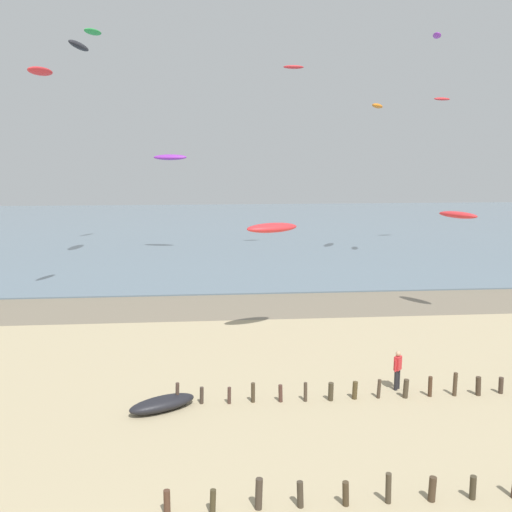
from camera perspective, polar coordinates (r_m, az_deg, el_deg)
name	(u,v)px	position (r m, az deg, el deg)	size (l,w,h in m)	color
wet_sand_strip	(204,307)	(37.55, -5.24, -5.12)	(120.00, 6.24, 0.01)	#7A6D59
sea	(206,229)	(74.97, -5.07, 2.71)	(160.00, 70.00, 0.10)	slate
groyne_mid	(417,387)	(25.08, 15.79, -12.53)	(17.84, 0.38, 1.00)	#45342B
person_nearest_camera	(398,369)	(25.41, 13.99, -10.91)	(0.41, 0.45, 1.71)	#232328
grounded_kite	(162,404)	(23.39, -9.37, -14.38)	(2.69, 0.97, 0.54)	black
kite_aloft_0	(79,46)	(52.53, -17.33, 19.46)	(3.49, 1.12, 0.56)	black
kite_aloft_1	(272,228)	(30.15, 1.62, 2.85)	(2.96, 0.95, 0.47)	red
kite_aloft_2	(40,71)	(39.64, -20.79, 16.91)	(2.39, 0.76, 0.38)	red
kite_aloft_4	(377,106)	(54.93, 12.06, 14.48)	(2.60, 0.83, 0.42)	orange
kite_aloft_5	(170,157)	(56.59, -8.60, 9.75)	(3.30, 1.05, 0.53)	purple
kite_aloft_6	(437,36)	(51.89, 17.66, 20.29)	(2.02, 0.65, 0.32)	purple
kite_aloft_7	(294,67)	(55.72, 3.78, 18.36)	(1.93, 0.62, 0.31)	red
kite_aloft_8	(458,215)	(36.97, 19.56, 3.90)	(2.60, 0.83, 0.42)	red
kite_aloft_9	(93,32)	(60.74, -16.02, 20.77)	(2.43, 0.78, 0.39)	green
kite_aloft_10	(442,99)	(63.53, 18.12, 14.72)	(1.92, 0.61, 0.31)	red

